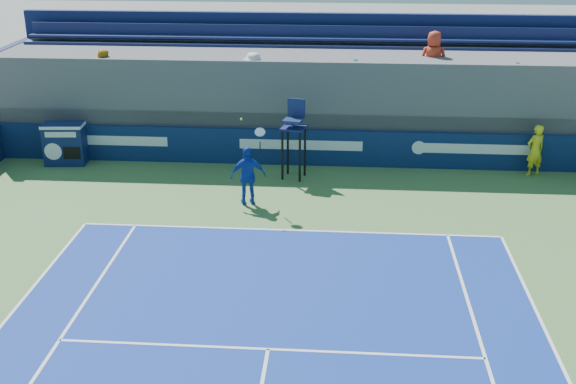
# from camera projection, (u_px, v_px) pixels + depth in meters

# --- Properties ---
(ball_person) EXTENTS (0.71, 0.60, 1.65)m
(ball_person) POSITION_uv_depth(u_px,v_px,m) (535.00, 150.00, 22.51)
(ball_person) COLOR yellow
(ball_person) RESTS_ON apron
(back_hoarding) EXTENTS (20.40, 0.21, 1.20)m
(back_hoarding) POSITION_uv_depth(u_px,v_px,m) (301.00, 147.00, 23.54)
(back_hoarding) COLOR #0D1D4A
(back_hoarding) RESTS_ON ground
(match_clock) EXTENTS (1.37, 0.83, 1.40)m
(match_clock) POSITION_uv_depth(u_px,v_px,m) (65.00, 143.00, 23.57)
(match_clock) COLOR #0F1C4D
(match_clock) RESTS_ON ground
(umpire_chair) EXTENTS (0.84, 0.84, 2.48)m
(umpire_chair) POSITION_uv_depth(u_px,v_px,m) (294.00, 131.00, 22.10)
(umpire_chair) COLOR black
(umpire_chair) RESTS_ON ground
(tennis_player) EXTENTS (1.07, 0.63, 2.57)m
(tennis_player) POSITION_uv_depth(u_px,v_px,m) (248.00, 176.00, 20.31)
(tennis_player) COLOR #1438A9
(tennis_player) RESTS_ON apron
(stadium_seating) EXTENTS (21.00, 4.05, 4.40)m
(stadium_seating) POSITION_uv_depth(u_px,v_px,m) (304.00, 95.00, 24.98)
(stadium_seating) COLOR #4F4F54
(stadium_seating) RESTS_ON ground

